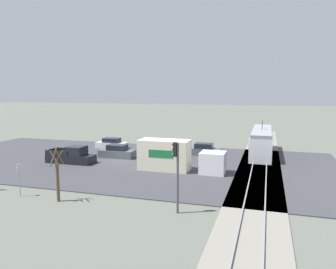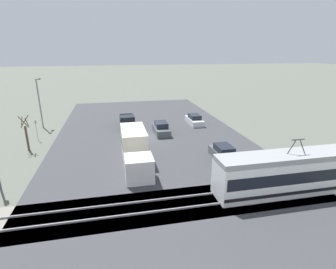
% 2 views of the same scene
% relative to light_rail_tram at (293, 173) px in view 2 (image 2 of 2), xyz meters
% --- Properties ---
extents(ground_plane, '(320.00, 320.00, 0.00)m').
position_rel_light_rail_tram_xyz_m(ground_plane, '(8.98, -15.82, -1.64)').
color(ground_plane, '#565B51').
extents(road_surface, '(23.87, 48.85, 0.08)m').
position_rel_light_rail_tram_xyz_m(road_surface, '(8.98, -15.82, -1.60)').
color(road_surface, '#38383D').
rests_on(road_surface, ground).
extents(rail_bed, '(68.44, 4.40, 0.22)m').
position_rel_light_rail_tram_xyz_m(rail_bed, '(8.98, 0.00, -1.59)').
color(rail_bed, gray).
rests_on(rail_bed, ground).
extents(light_rail_tram, '(12.62, 2.55, 4.35)m').
position_rel_light_rail_tram_xyz_m(light_rail_tram, '(0.00, 0.00, 0.00)').
color(light_rail_tram, white).
rests_on(light_rail_tram, ground).
extents(box_truck, '(2.42, 8.82, 3.11)m').
position_rel_light_rail_tram_xyz_m(box_truck, '(11.68, -8.16, -0.13)').
color(box_truck, silver).
rests_on(box_truck, ground).
extents(pickup_truck, '(2.07, 5.43, 1.92)m').
position_rel_light_rail_tram_xyz_m(pickup_truck, '(11.64, -20.42, -0.84)').
color(pickup_truck, black).
rests_on(pickup_truck, ground).
extents(sedan_car_0, '(1.77, 4.43, 1.44)m').
position_rel_light_rail_tram_xyz_m(sedan_car_0, '(1.57, -20.50, -0.97)').
color(sedan_car_0, silver).
rests_on(sedan_car_0, ground).
extents(sedan_car_1, '(1.78, 4.27, 1.48)m').
position_rel_light_rail_tram_xyz_m(sedan_car_1, '(2.71, -6.99, -0.95)').
color(sedan_car_1, '#4C5156').
rests_on(sedan_car_1, ground).
extents(sedan_car_2, '(1.80, 4.35, 1.58)m').
position_rel_light_rail_tram_xyz_m(sedan_car_2, '(7.40, -16.83, -0.91)').
color(sedan_car_2, '#4C5156').
rests_on(sedan_car_2, ground).
extents(street_tree, '(0.98, 0.81, 4.08)m').
position_rel_light_rail_tram_xyz_m(street_tree, '(23.12, -14.03, 0.21)').
color(street_tree, brown).
rests_on(street_tree, ground).
extents(street_lamp_near_crossing, '(0.36, 1.95, 7.02)m').
position_rel_light_rail_tram_xyz_m(street_lamp_near_crossing, '(23.68, -23.64, 2.47)').
color(street_lamp_near_crossing, gray).
rests_on(street_lamp_near_crossing, ground).
extents(no_parking_sign, '(0.32, 0.08, 2.59)m').
position_rel_light_rail_tram_xyz_m(no_parking_sign, '(23.00, -17.59, -0.08)').
color(no_parking_sign, gray).
rests_on(no_parking_sign, ground).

